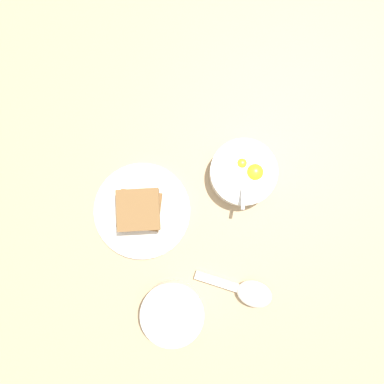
# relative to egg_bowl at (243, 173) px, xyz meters

# --- Properties ---
(ground_plane) EXTENTS (3.00, 3.00, 0.00)m
(ground_plane) POSITION_rel_egg_bowl_xyz_m (0.04, 0.15, -0.03)
(ground_plane) COLOR tan
(egg_bowl) EXTENTS (0.14, 0.15, 0.08)m
(egg_bowl) POSITION_rel_egg_bowl_xyz_m (0.00, 0.00, 0.00)
(egg_bowl) COLOR white
(egg_bowl) RESTS_ON ground_plane
(toast_plate) EXTENTS (0.21, 0.21, 0.01)m
(toast_plate) POSITION_rel_egg_bowl_xyz_m (0.18, 0.15, -0.02)
(toast_plate) COLOR white
(toast_plate) RESTS_ON ground_plane
(toast_sandwich) EXTENTS (0.11, 0.11, 0.04)m
(toast_sandwich) POSITION_rel_egg_bowl_xyz_m (0.18, 0.14, 0.01)
(toast_sandwich) COLOR brown
(toast_sandwich) RESTS_ON toast_plate
(soup_spoon) EXTENTS (0.17, 0.06, 0.03)m
(soup_spoon) POSITION_rel_egg_bowl_xyz_m (-0.09, 0.24, -0.01)
(soup_spoon) COLOR white
(soup_spoon) RESTS_ON ground_plane
(congee_bowl) EXTENTS (0.13, 0.13, 0.05)m
(congee_bowl) POSITION_rel_egg_bowl_xyz_m (0.05, 0.33, 0.00)
(congee_bowl) COLOR white
(congee_bowl) RESTS_ON ground_plane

